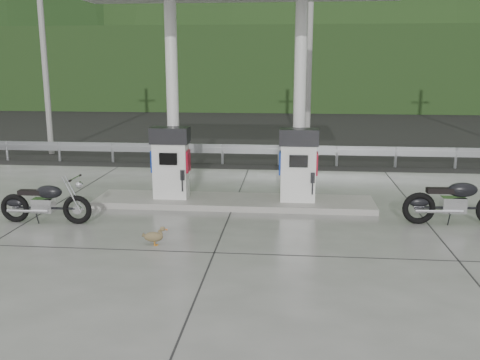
# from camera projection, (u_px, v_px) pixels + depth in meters

# --- Properties ---
(ground) EXTENTS (160.00, 160.00, 0.00)m
(ground) POSITION_uv_depth(u_px,v_px,m) (221.00, 237.00, 11.12)
(ground) COLOR black
(ground) RESTS_ON ground
(forecourt_apron) EXTENTS (18.00, 14.00, 0.02)m
(forecourt_apron) POSITION_uv_depth(u_px,v_px,m) (221.00, 236.00, 11.11)
(forecourt_apron) COLOR slate
(forecourt_apron) RESTS_ON ground
(pump_island) EXTENTS (7.00, 1.40, 0.15)m
(pump_island) POSITION_uv_depth(u_px,v_px,m) (234.00, 202.00, 13.52)
(pump_island) COLOR gray
(pump_island) RESTS_ON forecourt_apron
(gas_pump_left) EXTENTS (0.95, 0.55, 1.80)m
(gas_pump_left) POSITION_uv_depth(u_px,v_px,m) (171.00, 163.00, 13.46)
(gas_pump_left) COLOR silver
(gas_pump_left) RESTS_ON pump_island
(gas_pump_right) EXTENTS (0.95, 0.55, 1.80)m
(gas_pump_right) POSITION_uv_depth(u_px,v_px,m) (298.00, 165.00, 13.16)
(gas_pump_right) COLOR silver
(gas_pump_right) RESTS_ON pump_island
(canopy_column_left) EXTENTS (0.30, 0.30, 5.00)m
(canopy_column_left) POSITION_uv_depth(u_px,v_px,m) (172.00, 98.00, 13.50)
(canopy_column_left) COLOR white
(canopy_column_left) RESTS_ON pump_island
(canopy_column_right) EXTENTS (0.30, 0.30, 5.00)m
(canopy_column_right) POSITION_uv_depth(u_px,v_px,m) (300.00, 99.00, 13.20)
(canopy_column_right) COLOR white
(canopy_column_right) RESTS_ON pump_island
(guardrail) EXTENTS (26.00, 0.16, 1.42)m
(guardrail) POSITION_uv_depth(u_px,v_px,m) (251.00, 145.00, 18.73)
(guardrail) COLOR gray
(guardrail) RESTS_ON ground
(road) EXTENTS (60.00, 7.00, 0.01)m
(road) POSITION_uv_depth(u_px,v_px,m) (257.00, 149.00, 22.29)
(road) COLOR black
(road) RESTS_ON ground
(utility_pole_a) EXTENTS (0.22, 0.22, 8.00)m
(utility_pole_a) POSITION_uv_depth(u_px,v_px,m) (44.00, 50.00, 20.22)
(utility_pole_a) COLOR gray
(utility_pole_a) RESTS_ON ground
(utility_pole_b) EXTENTS (0.22, 0.22, 8.00)m
(utility_pole_b) POSITION_uv_depth(u_px,v_px,m) (309.00, 49.00, 19.29)
(utility_pole_b) COLOR gray
(utility_pole_b) RESTS_ON ground
(tree_band) EXTENTS (80.00, 6.00, 6.00)m
(tree_band) POSITION_uv_depth(u_px,v_px,m) (273.00, 69.00, 39.61)
(tree_band) COLOR black
(tree_band) RESTS_ON ground
(forested_hills) EXTENTS (100.00, 40.00, 140.00)m
(forested_hills) POSITION_uv_depth(u_px,v_px,m) (281.00, 89.00, 69.40)
(forested_hills) COLOR black
(forested_hills) RESTS_ON ground
(motorcycle_left) EXTENTS (1.97, 0.63, 0.93)m
(motorcycle_left) POSITION_uv_depth(u_px,v_px,m) (45.00, 203.00, 11.93)
(motorcycle_left) COLOR black
(motorcycle_left) RESTS_ON forecourt_apron
(motorcycle_right) EXTENTS (2.20, 0.76, 1.03)m
(motorcycle_right) POSITION_uv_depth(u_px,v_px,m) (456.00, 202.00, 11.81)
(motorcycle_right) COLOR black
(motorcycle_right) RESTS_ON forecourt_apron
(duck) EXTENTS (0.47, 0.16, 0.33)m
(duck) POSITION_uv_depth(u_px,v_px,m) (154.00, 237.00, 10.53)
(duck) COLOR brown
(duck) RESTS_ON forecourt_apron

